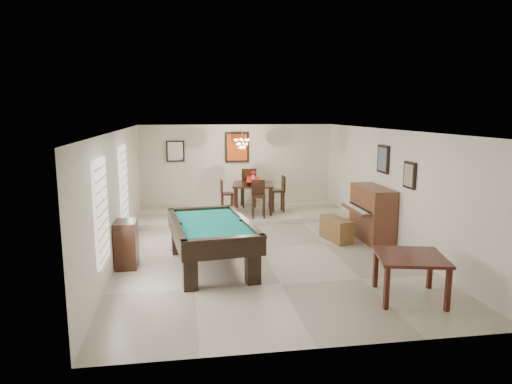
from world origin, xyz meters
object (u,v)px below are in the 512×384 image
object	(u,v)px
pool_table	(211,245)
apothecary_chest	(127,244)
dining_table	(253,196)
chandelier	(242,140)
dining_chair_north	(248,187)
dining_chair_east	(277,194)
flower_vase	(253,175)
piano_bench	(336,229)
upright_piano	(366,214)
square_table	(410,277)
dining_chair_south	(258,199)
dining_chair_west	(227,196)

from	to	relation	value
pool_table	apothecary_chest	bearing A→B (deg)	164.50
dining_table	chandelier	size ratio (longest dim) A/B	1.92
dining_chair_north	dining_chair_east	bearing A→B (deg)	133.43
apothecary_chest	flower_vase	bearing A→B (deg)	52.31
pool_table	apothecary_chest	xyz separation A→B (m)	(-1.63, 0.26, 0.02)
piano_bench	chandelier	size ratio (longest dim) A/B	1.60
upright_piano	square_table	bearing A→B (deg)	-100.61
apothecary_chest	chandelier	distance (m)	5.24
piano_bench	dining_chair_north	size ratio (longest dim) A/B	0.80
dining_chair_south	chandelier	world-z (taller)	chandelier
pool_table	dining_chair_north	bearing A→B (deg)	67.76
piano_bench	dining_chair_east	distance (m)	2.99
dining_table	flower_vase	xyz separation A→B (m)	(0.00, 0.00, 0.60)
dining_table	dining_chair_south	xyz separation A→B (m)	(0.04, -0.70, 0.03)
dining_table	flower_vase	distance (m)	0.60
square_table	dining_chair_east	size ratio (longest dim) A/B	1.00
square_table	dining_chair_south	world-z (taller)	dining_chair_south
dining_chair_west	square_table	bearing A→B (deg)	-160.38
dining_chair_east	chandelier	world-z (taller)	chandelier
upright_piano	dining_chair_south	distance (m)	3.11
chandelier	dining_chair_south	bearing A→B (deg)	-66.69
square_table	dining_chair_west	xyz separation A→B (m)	(-2.37, 6.30, 0.23)
piano_bench	dining_chair_east	world-z (taller)	dining_chair_east
dining_chair_north	dining_chair_west	size ratio (longest dim) A/B	1.26
square_table	flower_vase	bearing A→B (deg)	104.45
dining_chair_south	chandelier	bearing A→B (deg)	119.25
dining_table	dining_chair_east	size ratio (longest dim) A/B	1.10
square_table	flower_vase	size ratio (longest dim) A/B	4.06
square_table	chandelier	world-z (taller)	chandelier
upright_piano	dining_chair_east	distance (m)	3.28
apothecary_chest	square_table	bearing A→B (deg)	-25.88
pool_table	chandelier	size ratio (longest dim) A/B	4.42
upright_piano	dining_chair_north	xyz separation A→B (m)	(-2.29, 3.68, 0.08)
dining_table	dining_chair_south	world-z (taller)	dining_chair_south
apothecary_chest	flower_vase	distance (m)	5.10
square_table	chandelier	bearing A→B (deg)	106.79
dining_table	flower_vase	bearing A→B (deg)	0.00
dining_table	chandelier	world-z (taller)	chandelier
flower_vase	dining_chair_north	size ratio (longest dim) A/B	0.22
square_table	dining_chair_west	size ratio (longest dim) A/B	1.10
upright_piano	apothecary_chest	size ratio (longest dim) A/B	1.67
dining_chair_north	dining_chair_east	xyz separation A→B (m)	(0.76, -0.78, -0.08)
piano_bench	chandelier	xyz separation A→B (m)	(-1.86, 2.94, 1.93)
square_table	dining_chair_east	world-z (taller)	dining_chair_east
upright_piano	apothecary_chest	distance (m)	5.44
flower_vase	dining_chair_east	size ratio (longest dim) A/B	0.25
flower_vase	pool_table	bearing A→B (deg)	-108.90
flower_vase	dining_chair_west	distance (m)	0.97
flower_vase	dining_chair_east	world-z (taller)	flower_vase
square_table	chandelier	size ratio (longest dim) A/B	1.75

